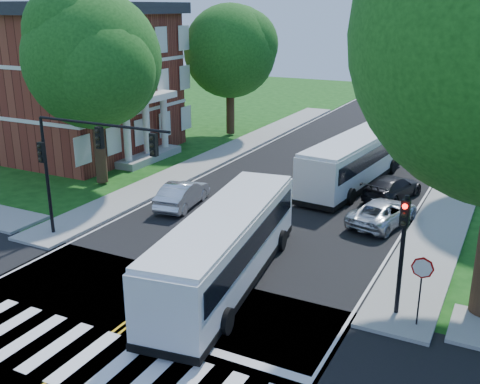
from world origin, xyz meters
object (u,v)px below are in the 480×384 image
Objects in this scene: dark_sedan at (392,187)px; signal_nw at (82,153)px; suv at (383,212)px; bus_follow at (354,160)px; bus_lead at (227,246)px; signal_ne at (403,240)px; hatchback at (182,194)px.

signal_nw is at bearing 64.66° from dark_sedan.
bus_follow is at bearing -47.89° from suv.
suv is (3.24, -5.82, -0.93)m from bus_follow.
bus_lead is 13.83m from dark_sedan.
signal_nw reaches higher than signal_ne.
signal_ne is (14.06, 0.01, -1.41)m from signal_nw.
suv is (4.04, 9.12, -0.93)m from bus_lead.
suv is (11.49, 8.71, -3.72)m from signal_nw.
signal_ne reaches higher than bus_lead.
dark_sedan is at bearing -70.29° from suv.
signal_nw is 17.37m from dark_sedan.
signal_nw is at bearing -179.95° from signal_ne.
signal_nw is 7.97m from bus_lead.
signal_nw is 16.94m from bus_follow.
signal_nw is at bearing 72.68° from hatchback.
bus_lead is 2.54× the size of suv.
signal_nw is at bearing 66.09° from bus_follow.
signal_nw is at bearing -11.35° from bus_lead.
signal_nw is 1.54× the size of suv.
bus_lead is at bearing -3.14° from signal_nw.
suv is at bearing 37.17° from signal_nw.
bus_follow is 10.94m from hatchback.
dark_sedan is (-0.50, 4.22, 0.03)m from suv.
hatchback is 0.94× the size of suv.
signal_ne is at bearing 118.36° from dark_sedan.
hatchback reaches higher than dark_sedan.
bus_follow reaches higher than suv.
signal_nw is 14.89m from suv.
hatchback is at bearing -54.71° from bus_lead.
signal_ne is 0.95× the size of dark_sedan.
dark_sedan reaches higher than suv.
dark_sedan is (2.74, -1.60, -0.90)m from bus_follow.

